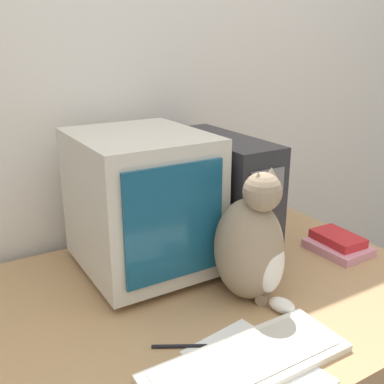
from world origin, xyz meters
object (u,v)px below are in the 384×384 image
at_px(crt_monitor, 141,202).
at_px(pen, 179,346).
at_px(book_stack, 338,244).
at_px(keyboard, 247,362).
at_px(cat, 252,246).
at_px(computer_tower, 221,194).

distance_m(crt_monitor, pen, 0.47).
relative_size(book_stack, pen, 1.70).
bearing_deg(keyboard, cat, 50.94).
height_order(crt_monitor, cat, crt_monitor).
height_order(computer_tower, pen, computer_tower).
relative_size(computer_tower, cat, 1.23).
height_order(book_stack, pen, book_stack).
xyz_separation_m(cat, pen, (-0.29, -0.09, -0.16)).
height_order(crt_monitor, book_stack, crt_monitor).
distance_m(crt_monitor, computer_tower, 0.30).
xyz_separation_m(cat, book_stack, (0.45, 0.08, -0.13)).
relative_size(crt_monitor, computer_tower, 0.94).
height_order(cat, book_stack, cat).
distance_m(cat, pen, 0.34).
xyz_separation_m(computer_tower, book_stack, (0.34, -0.23, -0.17)).
bearing_deg(cat, computer_tower, 53.83).
distance_m(computer_tower, keyboard, 0.64).
distance_m(keyboard, cat, 0.33).
height_order(keyboard, cat, cat).
bearing_deg(computer_tower, pen, -134.27).
bearing_deg(computer_tower, crt_monitor, -179.88).
height_order(keyboard, book_stack, book_stack).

